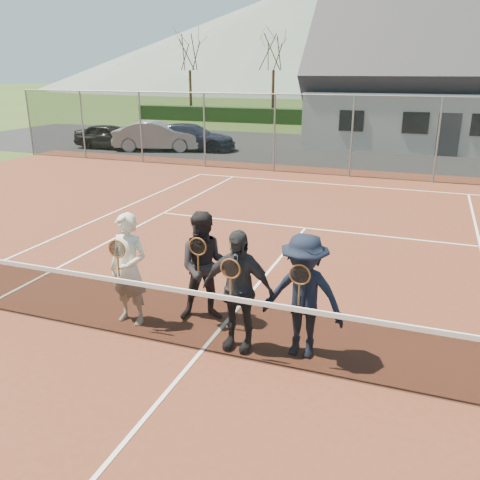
{
  "coord_description": "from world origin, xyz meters",
  "views": [
    {
      "loc": [
        2.77,
        -5.84,
        3.88
      ],
      "look_at": [
        0.03,
        1.5,
        1.25
      ],
      "focal_mm": 38.0,
      "sensor_mm": 36.0,
      "label": 1
    }
  ],
  "objects": [
    {
      "name": "hill_west",
      "position": [
        -25.0,
        95.0,
        9.0
      ],
      "size": [
        110.0,
        110.0,
        18.0
      ],
      "primitive_type": "cone",
      "color": "#54655B",
      "rests_on": "ground"
    },
    {
      "name": "perimeter_fence",
      "position": [
        0.0,
        13.5,
        1.52
      ],
      "size": [
        30.07,
        0.07,
        3.02
      ],
      "color": "slate",
      "rests_on": "ground"
    },
    {
      "name": "player_c",
      "position": [
        0.44,
        0.31,
        0.92
      ],
      "size": [
        1.06,
        0.51,
        1.8
      ],
      "color": "#25262A",
      "rests_on": "court_surface"
    },
    {
      "name": "tree_b",
      "position": [
        -9.0,
        33.0,
        5.79
      ],
      "size": [
        3.2,
        3.2,
        7.77
      ],
      "color": "#372014",
      "rests_on": "ground"
    },
    {
      "name": "hedge_row",
      "position": [
        0.0,
        32.0,
        0.55
      ],
      "size": [
        40.0,
        1.2,
        1.1
      ],
      "primitive_type": "cube",
      "color": "black",
      "rests_on": "ground"
    },
    {
      "name": "tree_c",
      "position": [
        2.0,
        33.0,
        5.79
      ],
      "size": [
        3.2,
        3.2,
        7.77
      ],
      "color": "#3D2216",
      "rests_on": "ground"
    },
    {
      "name": "clubhouse",
      "position": [
        4.0,
        24.0,
        3.99
      ],
      "size": [
        15.6,
        8.2,
        7.7
      ],
      "color": "silver",
      "rests_on": "ground"
    },
    {
      "name": "tennis_net",
      "position": [
        0.0,
        0.0,
        0.54
      ],
      "size": [
        11.68,
        0.08,
        1.1
      ],
      "color": "slate",
      "rests_on": "ground"
    },
    {
      "name": "player_d",
      "position": [
        1.36,
        0.44,
        0.92
      ],
      "size": [
        1.21,
        0.76,
        1.8
      ],
      "color": "black",
      "rests_on": "court_surface"
    },
    {
      "name": "ground",
      "position": [
        0.0,
        20.0,
        0.0
      ],
      "size": [
        220.0,
        220.0,
        0.0
      ],
      "primitive_type": "plane",
      "color": "#2E4819",
      "rests_on": "ground"
    },
    {
      "name": "tarmac_carpark",
      "position": [
        -4.0,
        20.0,
        0.01
      ],
      "size": [
        40.0,
        12.0,
        0.01
      ],
      "primitive_type": "cube",
      "color": "black",
      "rests_on": "ground"
    },
    {
      "name": "car_a",
      "position": [
        -12.74,
        16.58,
        0.63
      ],
      "size": [
        3.74,
        1.55,
        1.27
      ],
      "primitive_type": "imported",
      "rotation": [
        0.0,
        0.0,
        1.56
      ],
      "color": "black",
      "rests_on": "ground"
    },
    {
      "name": "tree_a",
      "position": [
        -16.0,
        33.0,
        5.79
      ],
      "size": [
        3.2,
        3.2,
        7.77
      ],
      "color": "#362413",
      "rests_on": "ground"
    },
    {
      "name": "car_c",
      "position": [
        -8.59,
        17.57,
        0.65
      ],
      "size": [
        4.68,
        2.32,
        1.31
      ],
      "primitive_type": "imported",
      "rotation": [
        0.0,
        0.0,
        1.68
      ],
      "color": "#1A2035",
      "rests_on": "ground"
    },
    {
      "name": "court_surface",
      "position": [
        0.0,
        0.0,
        0.01
      ],
      "size": [
        30.0,
        30.0,
        0.02
      ],
      "primitive_type": "cube",
      "color": "#562819",
      "rests_on": "ground"
    },
    {
      "name": "car_b",
      "position": [
        -10.12,
        16.88,
        0.71
      ],
      "size": [
        4.58,
        2.75,
        1.43
      ],
      "primitive_type": "imported",
      "rotation": [
        0.0,
        0.0,
        1.88
      ],
      "color": "#9A9CA2",
      "rests_on": "ground"
    },
    {
      "name": "player_a",
      "position": [
        -1.44,
        0.46,
        0.92
      ],
      "size": [
        0.69,
        0.52,
        1.8
      ],
      "color": "silver",
      "rests_on": "court_surface"
    },
    {
      "name": "court_markings",
      "position": [
        0.0,
        0.0,
        0.02
      ],
      "size": [
        11.03,
        23.83,
        0.01
      ],
      "color": "white",
      "rests_on": "court_surface"
    },
    {
      "name": "player_b",
      "position": [
        -0.35,
        0.98,
        0.92
      ],
      "size": [
        1.08,
        0.98,
        1.8
      ],
      "color": "black",
      "rests_on": "court_surface"
    }
  ]
}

